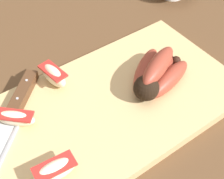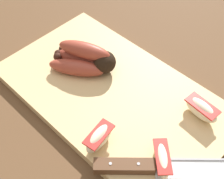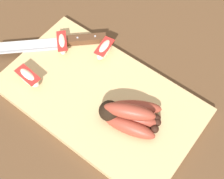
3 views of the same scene
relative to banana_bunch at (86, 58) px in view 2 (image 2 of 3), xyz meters
name	(u,v)px [view 2 (image 2 of 3)]	position (x,y,z in m)	size (l,w,h in m)	color
ground_plane	(113,107)	(-0.11, 0.03, -0.04)	(6.00, 6.00, 0.00)	brown
cutting_board	(113,94)	(-0.09, 0.01, -0.03)	(0.47, 0.27, 0.02)	tan
banana_bunch	(86,58)	(0.00, 0.00, 0.00)	(0.14, 0.12, 0.06)	black
chefs_knife	(154,167)	(-0.25, 0.08, -0.02)	(0.22, 0.21, 0.02)	silver
apple_wedge_near	(99,138)	(-0.15, 0.11, 0.00)	(0.03, 0.07, 0.04)	#F4E5C1
apple_wedge_middle	(201,109)	(-0.25, -0.06, -0.01)	(0.07, 0.03, 0.04)	#F4E5C1
apple_wedge_far	(162,158)	(-0.25, 0.07, -0.01)	(0.07, 0.06, 0.03)	#F4E5C1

